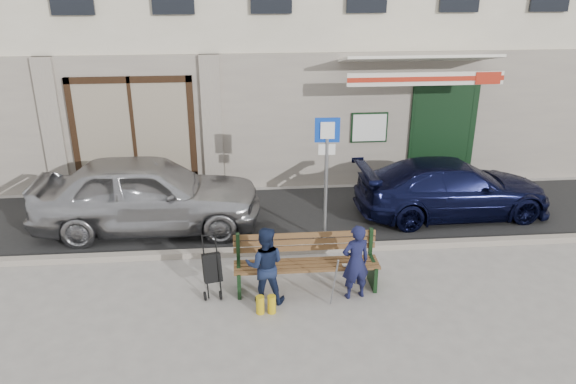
{
  "coord_description": "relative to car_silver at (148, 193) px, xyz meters",
  "views": [
    {
      "loc": [
        -0.75,
        -7.83,
        5.06
      ],
      "look_at": [
        0.07,
        1.6,
        1.2
      ],
      "focal_mm": 35.0,
      "sensor_mm": 36.0,
      "label": 1
    }
  ],
  "objects": [
    {
      "name": "woman",
      "position": [
        2.22,
        -2.9,
        -0.12
      ],
      "size": [
        0.68,
        0.56,
        1.3
      ],
      "primitive_type": "imported",
      "rotation": [
        0.0,
        0.0,
        3.03
      ],
      "color": "#151F3B",
      "rests_on": "ground"
    },
    {
      "name": "car_silver",
      "position": [
        0.0,
        0.0,
        0.0
      ],
      "size": [
        4.55,
        1.89,
        1.54
      ],
      "primitive_type": "imported",
      "rotation": [
        0.0,
        0.0,
        1.56
      ],
      "color": "#A5A5AA",
      "rests_on": "ground"
    },
    {
      "name": "parking_sign",
      "position": [
        3.48,
        -0.89,
        0.88
      ],
      "size": [
        0.46,
        0.08,
        2.49
      ],
      "rotation": [
        0.0,
        0.0,
        -0.06
      ],
      "color": "gray",
      "rests_on": "ground"
    },
    {
      "name": "asphalt_lane",
      "position": [
        2.66,
        0.28,
        -0.77
      ],
      "size": [
        60.0,
        3.2,
        0.01
      ],
      "primitive_type": "cube",
      "color": "#282828",
      "rests_on": "ground"
    },
    {
      "name": "man",
      "position": [
        3.67,
        -2.91,
        -0.13
      ],
      "size": [
        0.53,
        0.41,
        1.29
      ],
      "primitive_type": "imported",
      "rotation": [
        0.0,
        0.0,
        3.37
      ],
      "color": "#141739",
      "rests_on": "ground"
    },
    {
      "name": "stroller",
      "position": [
        1.37,
        -2.6,
        -0.32
      ],
      "size": [
        0.35,
        0.45,
        1.02
      ],
      "rotation": [
        0.0,
        0.0,
        0.24
      ],
      "color": "black",
      "rests_on": "ground"
    },
    {
      "name": "car_navy",
      "position": [
        6.4,
        0.14,
        -0.17
      ],
      "size": [
        4.25,
        1.9,
        1.21
      ],
      "primitive_type": "imported",
      "rotation": [
        0.0,
        0.0,
        1.62
      ],
      "color": "black",
      "rests_on": "ground"
    },
    {
      "name": "ground",
      "position": [
        2.66,
        -2.82,
        -0.77
      ],
      "size": [
        80.0,
        80.0,
        0.0
      ],
      "primitive_type": "plane",
      "color": "#9E9991",
      "rests_on": "ground"
    },
    {
      "name": "curb",
      "position": [
        2.66,
        -1.32,
        -0.71
      ],
      "size": [
        60.0,
        0.18,
        0.12
      ],
      "primitive_type": "cube",
      "color": "#9E9384",
      "rests_on": "ground"
    },
    {
      "name": "bench",
      "position": [
        2.87,
        -2.58,
        -0.31
      ],
      "size": [
        2.4,
        1.17,
        0.98
      ],
      "color": "brown",
      "rests_on": "ground"
    }
  ]
}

